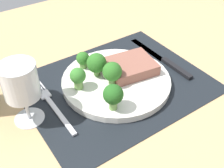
{
  "coord_description": "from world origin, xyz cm",
  "views": [
    {
      "loc": [
        -30.26,
        -42.4,
        43.35
      ],
      "look_at": [
        -1.95,
        -1.1,
        1.9
      ],
      "focal_mm": 45.35,
      "sensor_mm": 36.0,
      "label": 1
    }
  ],
  "objects_px": {
    "steak": "(130,66)",
    "wine_glass": "(21,84)",
    "plate": "(116,81)",
    "fork": "(53,106)",
    "knife": "(165,60)"
  },
  "relations": [
    {
      "from": "fork",
      "to": "plate",
      "type": "bearing_deg",
      "value": -4.21
    },
    {
      "from": "steak",
      "to": "wine_glass",
      "type": "relative_size",
      "value": 0.82
    },
    {
      "from": "plate",
      "to": "knife",
      "type": "height_order",
      "value": "plate"
    },
    {
      "from": "plate",
      "to": "knife",
      "type": "bearing_deg",
      "value": 1.9
    },
    {
      "from": "plate",
      "to": "steak",
      "type": "distance_m",
      "value": 0.05
    },
    {
      "from": "steak",
      "to": "wine_glass",
      "type": "bearing_deg",
      "value": 178.88
    },
    {
      "from": "plate",
      "to": "wine_glass",
      "type": "xyz_separation_m",
      "value": [
        -0.21,
        0.01,
        0.08
      ]
    },
    {
      "from": "wine_glass",
      "to": "knife",
      "type": "bearing_deg",
      "value": -0.97
    },
    {
      "from": "steak",
      "to": "knife",
      "type": "height_order",
      "value": "steak"
    },
    {
      "from": "steak",
      "to": "fork",
      "type": "xyz_separation_m",
      "value": [
        -0.2,
        0.01,
        -0.03
      ]
    },
    {
      "from": "fork",
      "to": "wine_glass",
      "type": "relative_size",
      "value": 1.4
    },
    {
      "from": "fork",
      "to": "steak",
      "type": "bearing_deg",
      "value": -1.21
    },
    {
      "from": "steak",
      "to": "wine_glass",
      "type": "height_order",
      "value": "wine_glass"
    },
    {
      "from": "steak",
      "to": "knife",
      "type": "xyz_separation_m",
      "value": [
        0.11,
        -0.0,
        -0.03
      ]
    },
    {
      "from": "plate",
      "to": "steak",
      "type": "bearing_deg",
      "value": 8.16
    }
  ]
}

